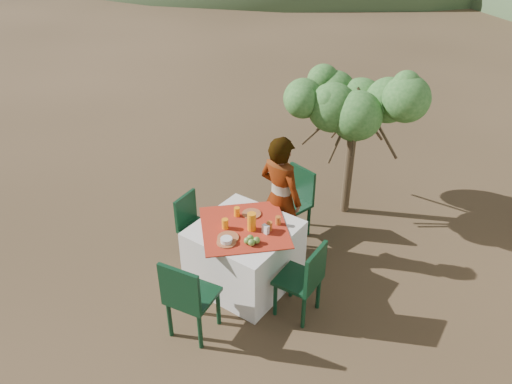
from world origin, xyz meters
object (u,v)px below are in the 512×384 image
(table, at_px, (245,254))
(chair_near, at_px, (188,296))
(chair_far, at_px, (295,199))
(chair_left, at_px, (193,223))
(person, at_px, (280,198))
(chair_right, at_px, (305,278))
(shrub_tree, at_px, (361,114))
(juice_pitcher, at_px, (252,222))

(table, xyz_separation_m, chair_near, (0.05, -0.99, 0.15))
(chair_far, distance_m, chair_left, 1.35)
(chair_far, relative_size, chair_left, 1.12)
(person, bearing_deg, chair_right, 143.01)
(shrub_tree, bearing_deg, chair_far, -112.16)
(shrub_tree, bearing_deg, person, -101.95)
(table, relative_size, chair_left, 1.58)
(chair_left, relative_size, person, 0.52)
(chair_far, xyz_separation_m, person, (0.08, -0.48, 0.28))
(table, relative_size, person, 0.82)
(chair_far, height_order, shrub_tree, shrub_tree)
(person, bearing_deg, shrub_tree, -95.94)
(juice_pitcher, bearing_deg, table, -177.31)
(chair_near, xyz_separation_m, shrub_tree, (0.27, 3.05, 0.93))
(chair_left, bearing_deg, chair_far, -39.03)
(table, height_order, juice_pitcher, juice_pitcher)
(table, relative_size, chair_far, 1.41)
(chair_right, height_order, person, person)
(chair_far, xyz_separation_m, shrub_tree, (0.37, 0.91, 0.95))
(chair_near, bearing_deg, chair_right, -139.57)
(chair_right, xyz_separation_m, person, (-0.80, 0.74, 0.30))
(shrub_tree, bearing_deg, table, -99.03)
(chair_left, xyz_separation_m, person, (0.83, 0.64, 0.34))
(chair_far, height_order, chair_left, chair_far)
(chair_near, bearing_deg, table, -96.31)
(chair_right, bearing_deg, table, -97.97)
(chair_near, bearing_deg, chair_far, -96.77)
(person, relative_size, juice_pitcher, 7.61)
(chair_left, bearing_deg, juice_pitcher, -96.63)
(chair_near, relative_size, shrub_tree, 0.52)
(table, bearing_deg, chair_right, -5.12)
(chair_near, bearing_deg, shrub_tree, -104.49)
(chair_near, xyz_separation_m, chair_right, (0.78, 0.92, -0.03))
(chair_left, bearing_deg, chair_near, -145.16)
(chair_far, relative_size, juice_pitcher, 4.41)
(chair_far, distance_m, shrub_tree, 1.37)
(table, distance_m, chair_left, 0.80)
(chair_far, relative_size, person, 0.58)
(chair_right, bearing_deg, shrub_tree, -169.55)
(chair_far, distance_m, juice_pitcher, 1.20)
(person, distance_m, shrub_tree, 1.57)
(chair_right, distance_m, juice_pitcher, 0.82)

